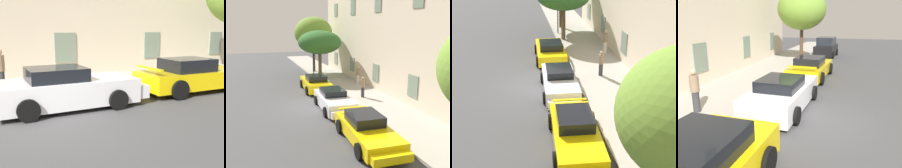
# 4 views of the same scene
# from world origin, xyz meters

# --- Properties ---
(ground_plane) EXTENTS (80.00, 80.00, 0.00)m
(ground_plane) POSITION_xyz_m (0.00, 0.00, 0.00)
(ground_plane) COLOR #444447
(sidewalk) EXTENTS (60.00, 3.84, 0.14)m
(sidewalk) POSITION_xyz_m (0.00, 4.52, 0.07)
(sidewalk) COLOR #A8A399
(sidewalk) RESTS_ON ground
(sportscar_red_lead) EXTENTS (4.94, 2.34, 1.40)m
(sportscar_red_lead) POSITION_xyz_m (-4.78, 1.48, 0.63)
(sportscar_red_lead) COLOR yellow
(sportscar_red_lead) RESTS_ON ground
(sportscar_yellow_flank) EXTENTS (4.91, 2.24, 1.34)m
(sportscar_yellow_flank) POSITION_xyz_m (1.14, 1.36, 0.59)
(sportscar_yellow_flank) COLOR white
(sportscar_yellow_flank) RESTS_ON ground
(sportscar_white_middle) EXTENTS (5.16, 2.32, 1.36)m
(sportscar_white_middle) POSITION_xyz_m (6.50, 1.27, 0.62)
(sportscar_white_middle) COLOR yellow
(sportscar_white_middle) RESTS_ON ground
(traffic_light) EXTENTS (0.22, 0.36, 3.67)m
(traffic_light) POSITION_xyz_m (-11.25, 2.89, 2.64)
(traffic_light) COLOR black
(traffic_light) RESTS_ON sidewalk
(pedestrian_admiring) EXTENTS (0.35, 0.35, 1.64)m
(pedestrian_admiring) POSITION_xyz_m (-0.66, 4.26, 0.98)
(pedestrian_admiring) COLOR #333338
(pedestrian_admiring) RESTS_ON sidewalk
(pedestrian_strolling) EXTENTS (0.41, 0.41, 1.78)m
(pedestrian_strolling) POSITION_xyz_m (-4.93, 5.74, 1.06)
(pedestrian_strolling) COLOR silver
(pedestrian_strolling) RESTS_ON sidewalk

